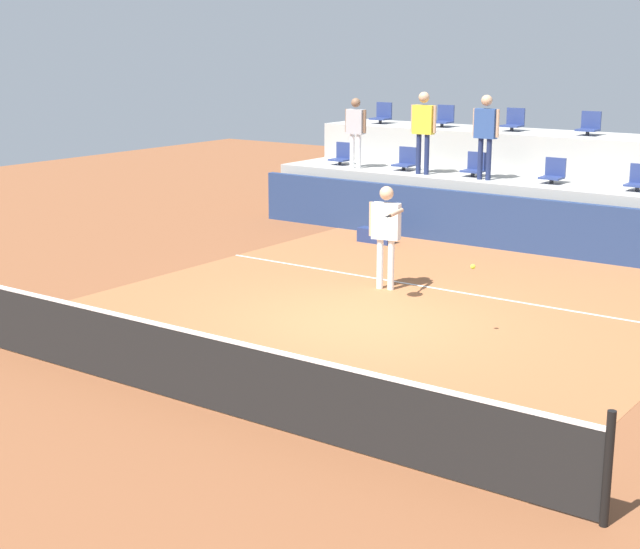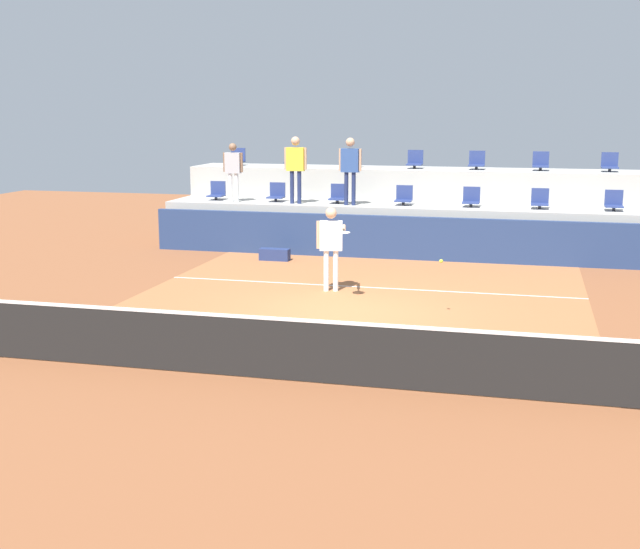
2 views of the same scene
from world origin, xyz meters
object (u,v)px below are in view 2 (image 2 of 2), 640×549
Objects in this scene: stadium_chair_lower_center at (404,197)px; stadium_chair_upper_right at (541,163)px; spectator_leaning_on_rail at (296,163)px; tennis_player at (331,240)px; stadium_chair_lower_left at (277,194)px; stadium_chair_upper_left at (293,159)px; equipment_bag at (275,255)px; stadium_chair_lower_mid_right at (471,199)px; spectator_in_white at (350,164)px; stadium_chair_upper_mid_right at (477,162)px; tennis_ball at (441,261)px; stadium_chair_lower_mid_left at (338,195)px; stadium_chair_lower_far_right at (614,202)px; stadium_chair_lower_far_left at (217,192)px; spectator_in_grey at (233,167)px; stadium_chair_upper_mid_left at (353,160)px; stadium_chair_upper_center at (415,161)px; stadium_chair_lower_right at (540,200)px; stadium_chair_upper_far_left at (237,158)px; stadium_chair_upper_far_right at (610,164)px.

stadium_chair_lower_center is 4.03m from stadium_chair_upper_right.
tennis_player is at bearing -66.47° from spectator_leaning_on_rail.
stadium_chair_lower_left is 1.99m from stadium_chair_upper_left.
stadium_chair_lower_mid_right is at bearing 24.90° from equipment_bag.
stadium_chair_upper_mid_right is at bearing 34.64° from spectator_in_white.
stadium_chair_lower_center reaches higher than tennis_ball.
tennis_ball is at bearing -76.12° from stadium_chair_lower_center.
stadium_chair_upper_left is at bearing 134.56° from stadium_chair_lower_mid_left.
stadium_chair_lower_mid_right is (3.57, 0.00, 0.00)m from stadium_chair_lower_mid_left.
stadium_chair_lower_mid_right is at bearing 180.00° from stadium_chair_lower_far_right.
stadium_chair_lower_far_right is (10.61, 0.00, 0.00)m from stadium_chair_lower_far_left.
spectator_in_grey is at bearing 180.00° from spectator_in_white.
equipment_bag is (0.63, -3.99, -2.16)m from stadium_chair_upper_left.
spectator_in_white is (0.37, -2.18, 0.02)m from stadium_chair_upper_mid_left.
tennis_player is 0.99× the size of spectator_in_white.
stadium_chair_upper_mid_left and stadium_chair_upper_right have the same top height.
stadium_chair_upper_mid_right is (1.74, 0.00, 0.00)m from stadium_chair_upper_center.
stadium_chair_lower_left is at bearing 18.92° from spectator_in_grey.
stadium_chair_lower_right is at bearing 180.00° from stadium_chair_lower_far_right.
spectator_in_grey is (-4.70, -2.18, -0.11)m from stadium_chair_upper_center.
stadium_chair_lower_center and stadium_chair_lower_mid_right have the same top height.
stadium_chair_upper_center is (1.79, 0.00, 0.00)m from stadium_chair_upper_mid_left.
stadium_chair_lower_right is at bearing 0.00° from stadium_chair_lower_left.
tennis_player is (-0.71, -5.39, -0.37)m from stadium_chair_lower_center.
tennis_ball is at bearing -104.29° from stadium_chair_lower_right.
stadium_chair_upper_mid_right is 0.68× the size of equipment_bag.
stadium_chair_upper_mid_left is (3.57, 0.00, 0.00)m from stadium_chair_upper_far_left.
stadium_chair_upper_right is (1.73, 0.00, 0.00)m from stadium_chair_upper_mid_right.
stadium_chair_upper_right is at bearing 180.00° from stadium_chair_upper_far_right.
stadium_chair_lower_mid_right is 0.29× the size of tennis_player.
stadium_chair_lower_mid_right and stadium_chair_lower_far_right have the same top height.
stadium_chair_upper_mid_left is at bearing 134.32° from stadium_chair_lower_center.
stadium_chair_lower_far_right is at bearing 0.00° from stadium_chair_lower_far_left.
stadium_chair_lower_mid_right is 4.05m from stadium_chair_upper_mid_left.
stadium_chair_lower_center is 0.29× the size of spectator_leaning_on_rail.
stadium_chair_lower_far_left is 1.00× the size of stadium_chair_upper_left.
stadium_chair_lower_mid_left and stadium_chair_lower_far_right have the same top height.
tennis_player is at bearing -49.55° from stadium_chair_lower_far_left.
stadium_chair_lower_right is at bearing 0.00° from stadium_chair_lower_center.
stadium_chair_upper_left is 7.08m from stadium_chair_upper_right.
spectator_leaning_on_rail is at bearing -177.32° from stadium_chair_lower_far_right.
stadium_chair_upper_center is (0.03, 1.80, 0.85)m from stadium_chair_lower_center.
tennis_ball is 6.76m from equipment_bag.
stadium_chair_lower_far_left is 3.48m from equipment_bag.
stadium_chair_lower_left is 6.11m from tennis_player.
stadium_chair_lower_mid_right is 3.54m from stadium_chair_lower_far_right.
tennis_player is at bearing -62.23° from stadium_chair_lower_left.
stadium_chair_lower_far_left is at bearing 130.45° from tennis_player.
stadium_chair_lower_center is 3.89m from equipment_bag.
stadium_chair_lower_left and stadium_chair_lower_center have the same top height.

